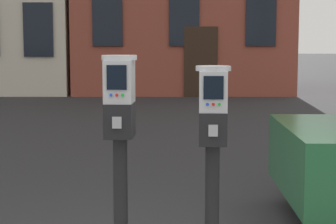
% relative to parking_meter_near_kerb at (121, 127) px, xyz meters
% --- Properties ---
extents(parking_meter_near_kerb, '(0.23, 0.26, 1.43)m').
position_rel_parking_meter_near_kerb_xyz_m(parking_meter_near_kerb, '(0.00, 0.00, 0.00)').
color(parking_meter_near_kerb, black).
rests_on(parking_meter_near_kerb, sidewalk_slab).
extents(parking_meter_twin_adjacent, '(0.23, 0.26, 1.36)m').
position_rel_parking_meter_near_kerb_xyz_m(parking_meter_twin_adjacent, '(0.57, -0.00, -0.05)').
color(parking_meter_twin_adjacent, black).
rests_on(parking_meter_twin_adjacent, sidewalk_slab).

